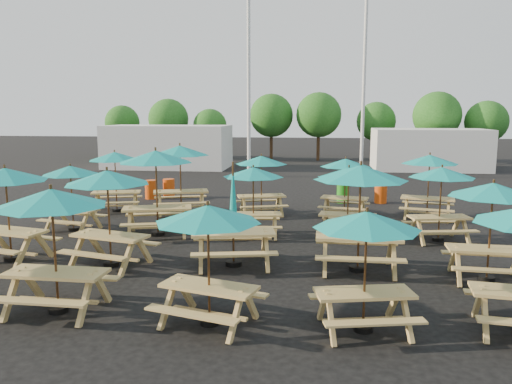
# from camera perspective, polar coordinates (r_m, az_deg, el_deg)

# --- Properties ---
(ground) EXTENTS (120.00, 120.00, 0.00)m
(ground) POSITION_cam_1_polar(r_m,az_deg,el_deg) (14.82, -0.73, -5.11)
(ground) COLOR black
(ground) RESTS_ON ground
(picnic_unit_1) EXTENTS (2.37, 2.37, 2.33)m
(picnic_unit_1) POSITION_cam_1_polar(r_m,az_deg,el_deg) (13.49, -26.71, 1.18)
(picnic_unit_1) COLOR tan
(picnic_unit_1) RESTS_ON ground
(picnic_unit_2) EXTENTS (2.05, 2.05, 2.04)m
(picnic_unit_2) POSITION_cam_1_polar(r_m,az_deg,el_deg) (16.30, -20.44, 1.89)
(picnic_unit_2) COLOR tan
(picnic_unit_2) RESTS_ON ground
(picnic_unit_3) EXTENTS (2.34, 2.34, 2.23)m
(picnic_unit_3) POSITION_cam_1_polar(r_m,az_deg,el_deg) (18.99, -15.83, 3.54)
(picnic_unit_3) COLOR tan
(picnic_unit_3) RESTS_ON ground
(picnic_unit_4) EXTENTS (2.01, 2.01, 2.31)m
(picnic_unit_4) POSITION_cam_1_polar(r_m,az_deg,el_deg) (9.59, -22.31, -1.46)
(picnic_unit_4) COLOR tan
(picnic_unit_4) RESTS_ON ground
(picnic_unit_5) EXTENTS (2.41, 2.41, 2.33)m
(picnic_unit_5) POSITION_cam_1_polar(r_m,az_deg,el_deg) (12.11, -16.62, 0.96)
(picnic_unit_5) COLOR tan
(picnic_unit_5) RESTS_ON ground
(picnic_unit_6) EXTENTS (2.69, 2.69, 2.56)m
(picnic_unit_6) POSITION_cam_1_polar(r_m,az_deg,el_deg) (14.89, -11.38, 3.38)
(picnic_unit_6) COLOR tan
(picnic_unit_6) RESTS_ON ground
(picnic_unit_7) EXTENTS (2.67, 2.67, 2.49)m
(picnic_unit_7) POSITION_cam_1_polar(r_m,az_deg,el_deg) (18.11, -8.68, 4.24)
(picnic_unit_7) COLOR tan
(picnic_unit_7) RESTS_ON ground
(picnic_unit_8) EXTENTS (2.24, 2.24, 2.12)m
(picnic_unit_8) POSITION_cam_1_polar(r_m,az_deg,el_deg) (8.41, -5.51, -3.37)
(picnic_unit_8) COLOR tan
(picnic_unit_8) RESTS_ON ground
(picnic_unit_9) EXTENTS (2.26, 2.07, 2.51)m
(picnic_unit_9) POSITION_cam_1_polar(r_m,az_deg,el_deg) (11.83, -2.61, -3.63)
(picnic_unit_9) COLOR tan
(picnic_unit_9) RESTS_ON ground
(picnic_unit_10) EXTENTS (2.01, 2.01, 2.08)m
(picnic_unit_10) POSITION_cam_1_polar(r_m,az_deg,el_deg) (14.51, -0.31, 1.78)
(picnic_unit_10) COLOR tan
(picnic_unit_10) RESTS_ON ground
(picnic_unit_11) EXTENTS (2.29, 2.29, 2.14)m
(picnic_unit_11) POSITION_cam_1_polar(r_m,az_deg,el_deg) (17.62, 0.62, 3.24)
(picnic_unit_11) COLOR tan
(picnic_unit_11) RESTS_ON ground
(picnic_unit_12) EXTENTS (2.10, 2.10, 2.06)m
(picnic_unit_12) POSITION_cam_1_polar(r_m,az_deg,el_deg) (8.32, 12.53, -4.02)
(picnic_unit_12) COLOR tan
(picnic_unit_12) RESTS_ON ground
(picnic_unit_13) EXTENTS (2.14, 2.14, 2.49)m
(picnic_unit_13) POSITION_cam_1_polar(r_m,az_deg,el_deg) (11.48, 11.86, 1.42)
(picnic_unit_13) COLOR tan
(picnic_unit_13) RESTS_ON ground
(picnic_unit_14) EXTENTS (2.03, 2.03, 2.09)m
(picnic_unit_14) POSITION_cam_1_polar(r_m,az_deg,el_deg) (14.65, 10.55, 1.71)
(picnic_unit_14) COLOR tan
(picnic_unit_14) RESTS_ON ground
(picnic_unit_15) EXTENTS (2.10, 2.10, 2.07)m
(picnic_unit_15) POSITION_cam_1_polar(r_m,az_deg,el_deg) (17.65, 10.19, 2.89)
(picnic_unit_15) COLOR tan
(picnic_unit_15) RESTS_ON ground
(picnic_unit_17) EXTENTS (1.97, 1.97, 2.18)m
(picnic_unit_17) POSITION_cam_1_polar(r_m,az_deg,el_deg) (11.73, 25.44, -0.43)
(picnic_unit_17) COLOR tan
(picnic_unit_17) RESTS_ON ground
(picnic_unit_18) EXTENTS (2.14, 2.14, 2.14)m
(picnic_unit_18) POSITION_cam_1_polar(r_m,az_deg,el_deg) (14.93, 20.46, 1.61)
(picnic_unit_18) COLOR tan
(picnic_unit_18) RESTS_ON ground
(picnic_unit_19) EXTENTS (2.30, 2.30, 2.24)m
(picnic_unit_19) POSITION_cam_1_polar(r_m,az_deg,el_deg) (17.98, 19.22, 3.11)
(picnic_unit_19) COLOR tan
(picnic_unit_19) RESTS_ON ground
(waste_bin_0) EXTENTS (0.50, 0.50, 0.80)m
(waste_bin_0) POSITION_cam_1_polar(r_m,az_deg,el_deg) (21.67, -11.92, 0.29)
(waste_bin_0) COLOR #DF480D
(waste_bin_0) RESTS_ON ground
(waste_bin_1) EXTENTS (0.50, 0.50, 0.80)m
(waste_bin_1) POSITION_cam_1_polar(r_m,az_deg,el_deg) (21.91, -9.92, 0.44)
(waste_bin_1) COLOR #DF480D
(waste_bin_1) RESTS_ON ground
(waste_bin_2) EXTENTS (0.50, 0.50, 0.80)m
(waste_bin_2) POSITION_cam_1_polar(r_m,az_deg,el_deg) (20.57, 9.91, -0.11)
(waste_bin_2) COLOR #218F1A
(waste_bin_2) RESTS_ON ground
(waste_bin_3) EXTENTS (0.50, 0.50, 0.80)m
(waste_bin_3) POSITION_cam_1_polar(r_m,az_deg,el_deg) (20.82, 14.06, -0.14)
(waste_bin_3) COLOR #DF480D
(waste_bin_3) RESTS_ON ground
(mast_0) EXTENTS (0.20, 0.20, 12.00)m
(mast_0) POSITION_cam_1_polar(r_m,az_deg,el_deg) (28.61, -0.84, 13.81)
(mast_0) COLOR silver
(mast_0) RESTS_ON ground
(mast_1) EXTENTS (0.20, 0.20, 12.00)m
(mast_1) POSITION_cam_1_polar(r_m,az_deg,el_deg) (30.42, 12.27, 13.32)
(mast_1) COLOR silver
(mast_1) RESTS_ON ground
(event_tent_0) EXTENTS (8.00, 4.00, 2.80)m
(event_tent_0) POSITION_cam_1_polar(r_m,az_deg,el_deg) (33.82, -10.01, 5.14)
(event_tent_0) COLOR silver
(event_tent_0) RESTS_ON ground
(event_tent_1) EXTENTS (7.00, 4.00, 2.60)m
(event_tent_1) POSITION_cam_1_polar(r_m,az_deg,el_deg) (34.04, 19.16, 4.63)
(event_tent_1) COLOR silver
(event_tent_1) RESTS_ON ground
(tree_0) EXTENTS (2.80, 2.80, 4.24)m
(tree_0) POSITION_cam_1_polar(r_m,az_deg,el_deg) (42.63, -15.04, 7.67)
(tree_0) COLOR #382314
(tree_0) RESTS_ON ground
(tree_1) EXTENTS (3.11, 3.11, 4.72)m
(tree_1) POSITION_cam_1_polar(r_m,az_deg,el_deg) (39.90, -9.97, 8.23)
(tree_1) COLOR #382314
(tree_1) RESTS_ON ground
(tree_2) EXTENTS (2.59, 2.59, 3.93)m
(tree_2) POSITION_cam_1_polar(r_m,az_deg,el_deg) (38.81, -5.28, 7.53)
(tree_2) COLOR #382314
(tree_2) RESTS_ON ground
(tree_3) EXTENTS (3.36, 3.36, 5.09)m
(tree_3) POSITION_cam_1_polar(r_m,az_deg,el_deg) (39.12, 1.77, 8.72)
(tree_3) COLOR #382314
(tree_3) RESTS_ON ground
(tree_4) EXTENTS (3.41, 3.41, 5.17)m
(tree_4) POSITION_cam_1_polar(r_m,az_deg,el_deg) (38.49, 7.18, 8.73)
(tree_4) COLOR #382314
(tree_4) RESTS_ON ground
(tree_5) EXTENTS (2.94, 2.94, 4.45)m
(tree_5) POSITION_cam_1_polar(r_m,az_deg,el_deg) (39.14, 13.57, 7.84)
(tree_5) COLOR #382314
(tree_5) RESTS_ON ground
(tree_6) EXTENTS (3.38, 3.38, 5.13)m
(tree_6) POSITION_cam_1_polar(r_m,az_deg,el_deg) (38.03, 19.97, 8.21)
(tree_6) COLOR #382314
(tree_6) RESTS_ON ground
(tree_7) EXTENTS (2.95, 2.95, 4.48)m
(tree_7) POSITION_cam_1_polar(r_m,az_deg,el_deg) (38.93, 24.84, 7.29)
(tree_7) COLOR #382314
(tree_7) RESTS_ON ground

